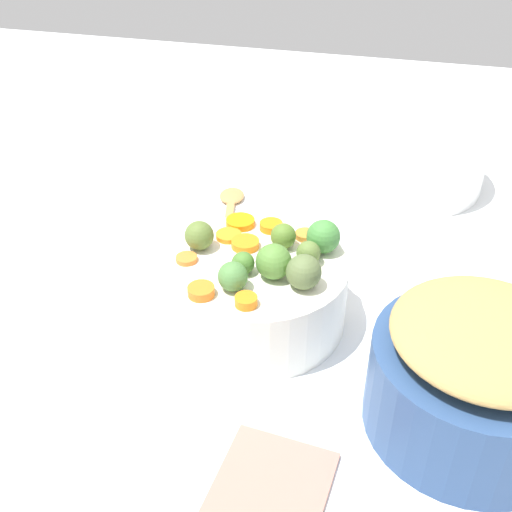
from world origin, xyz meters
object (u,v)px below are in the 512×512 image
Objects in this scene: serving_bowl_carrots at (256,292)px; casserole_dish at (410,161)px; wooden_spoon at (229,219)px; metal_pot at (473,388)px.

casserole_dish is (0.44, -0.17, -0.00)m from serving_bowl_carrots.
serving_bowl_carrots is 0.26m from wooden_spoon.
wooden_spoon is 0.35m from casserole_dish.
wooden_spoon is at bearing 127.73° from casserole_dish.
serving_bowl_carrots is at bearing 67.79° from metal_pot.
metal_pot is at bearing -112.21° from serving_bowl_carrots.
wooden_spoon is (0.23, 0.11, -0.04)m from serving_bowl_carrots.
metal_pot is at bearing -170.14° from casserole_dish.
metal_pot is 0.69× the size of wooden_spoon.
metal_pot is 0.56m from casserole_dish.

